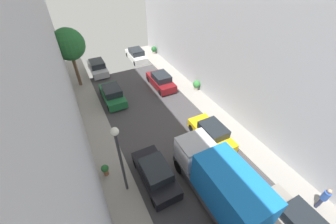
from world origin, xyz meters
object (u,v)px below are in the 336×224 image
(parked_car_right_1, at_px, (298,224))
(lamp_post, at_px, (119,153))
(parked_car_right_3, at_px, (161,81))
(delivery_truck, at_px, (220,182))
(potted_plant_2, at_px, (196,85))
(parked_car_left_3, at_px, (155,173))
(potted_plant_0, at_px, (154,50))
(potted_plant_1, at_px, (105,169))
(street_tree_0, at_px, (69,45))
(parked_car_right_2, at_px, (212,134))
(parked_car_left_5, at_px, (98,67))
(pedestrian, at_px, (324,198))
(parked_car_right_4, at_px, (136,55))
(parked_car_left_4, at_px, (112,94))

(parked_car_right_1, distance_m, lamp_post, 10.17)
(parked_car_right_3, relative_size, delivery_truck, 0.64)
(delivery_truck, relative_size, potted_plant_2, 6.33)
(parked_car_right_3, relative_size, lamp_post, 0.80)
(parked_car_left_3, height_order, potted_plant_0, parked_car_left_3)
(potted_plant_1, distance_m, lamp_post, 3.50)
(street_tree_0, bearing_deg, delivery_truck, -73.63)
(parked_car_right_2, relative_size, lamp_post, 0.80)
(parked_car_left_5, height_order, potted_plant_1, parked_car_left_5)
(street_tree_0, relative_size, lamp_post, 1.16)
(pedestrian, xyz_separation_m, potted_plant_2, (0.67, 13.95, -0.34))
(parked_car_right_2, distance_m, parked_car_right_4, 16.69)
(parked_car_right_4, bearing_deg, parked_car_left_4, -124.76)
(parked_car_right_3, relative_size, street_tree_0, 0.69)
(parked_car_right_3, bearing_deg, potted_plant_1, -133.80)
(parked_car_left_5, relative_size, parked_car_right_2, 1.00)
(street_tree_0, distance_m, potted_plant_1, 13.39)
(parked_car_left_3, relative_size, lamp_post, 0.80)
(parked_car_right_4, xyz_separation_m, lamp_post, (-7.30, -17.80, 2.89))
(parked_car_right_4, xyz_separation_m, potted_plant_1, (-8.20, -16.15, -0.05))
(parked_car_right_1, relative_size, delivery_truck, 0.64)
(parked_car_left_5, relative_size, potted_plant_0, 4.21)
(parked_car_right_4, height_order, potted_plant_0, parked_car_right_4)
(parked_car_right_1, bearing_deg, pedestrian, 6.32)
(parked_car_right_1, bearing_deg, parked_car_right_2, 90.00)
(parked_car_left_3, xyz_separation_m, street_tree_0, (-2.44, 14.62, 3.92))
(parked_car_left_5, relative_size, potted_plant_1, 4.82)
(parked_car_left_5, distance_m, parked_car_right_2, 16.38)
(parked_car_left_3, bearing_deg, street_tree_0, 99.47)
(parked_car_left_4, bearing_deg, parked_car_right_1, -71.86)
(potted_plant_0, xyz_separation_m, lamp_post, (-10.20, -18.49, 2.91))
(parked_car_right_4, bearing_deg, pedestrian, -84.54)
(potted_plant_0, bearing_deg, parked_car_right_2, -99.46)
(parked_car_right_2, bearing_deg, pedestrian, -72.59)
(parked_car_right_1, xyz_separation_m, parked_car_right_3, (0.00, 16.67, 0.00))
(street_tree_0, relative_size, potted_plant_2, 5.84)
(parked_car_left_3, height_order, parked_car_right_4, same)
(parked_car_right_3, bearing_deg, parked_car_left_3, -117.45)
(parked_car_left_3, height_order, parked_car_right_1, same)
(parked_car_left_4, distance_m, potted_plant_1, 8.82)
(parked_car_right_1, relative_size, potted_plant_2, 4.03)
(parked_car_right_4, relative_size, potted_plant_0, 4.21)
(parked_car_right_2, bearing_deg, lamp_post, -171.39)
(potted_plant_1, relative_size, lamp_post, 0.17)
(parked_car_left_3, relative_size, pedestrian, 2.44)
(parked_car_left_5, distance_m, parked_car_right_4, 5.54)
(parked_car_right_3, bearing_deg, potted_plant_0, 70.73)
(parked_car_left_4, bearing_deg, parked_car_right_2, -58.79)
(potted_plant_1, bearing_deg, parked_car_right_3, 46.20)
(street_tree_0, xyz_separation_m, lamp_post, (0.54, -14.43, -1.03))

